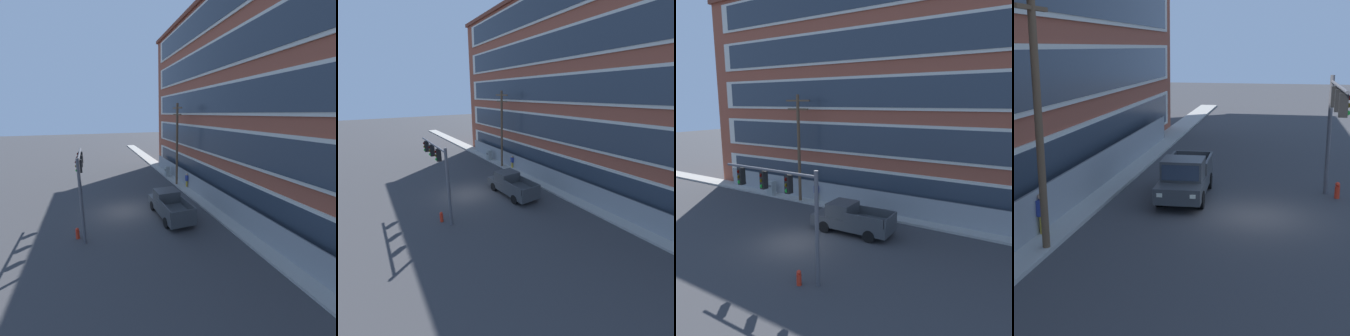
{
  "view_description": "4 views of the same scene",
  "coord_description": "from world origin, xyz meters",
  "views": [
    {
      "loc": [
        18.21,
        -2.28,
        8.21
      ],
      "look_at": [
        1.01,
        3.73,
        3.77
      ],
      "focal_mm": 24.0,
      "sensor_mm": 36.0,
      "label": 1
    },
    {
      "loc": [
        18.1,
        -7.37,
        8.96
      ],
      "look_at": [
        -0.29,
        4.44,
        1.7
      ],
      "focal_mm": 24.0,
      "sensor_mm": 36.0,
      "label": 2
    },
    {
      "loc": [
        12.81,
        -14.57,
        8.64
      ],
      "look_at": [
        0.51,
        5.15,
        3.98
      ],
      "focal_mm": 35.0,
      "sensor_mm": 36.0,
      "label": 3
    },
    {
      "loc": [
        -20.65,
        -0.82,
        6.91
      ],
      "look_at": [
        -1.36,
        2.93,
        2.26
      ],
      "focal_mm": 55.0,
      "sensor_mm": 36.0,
      "label": 4
    }
  ],
  "objects": [
    {
      "name": "electrical_cabinet",
      "position": [
        -8.72,
        7.04,
        0.73
      ],
      "size": [
        0.72,
        0.56,
        1.45
      ],
      "color": "#939993",
      "rests_on": "ground"
    },
    {
      "name": "chain_link_fence",
      "position": [
        0.93,
        7.84,
        0.95
      ],
      "size": [
        31.75,
        0.06,
        1.87
      ],
      "color": "gray",
      "rests_on": "ground"
    },
    {
      "name": "utility_pole_near_corner",
      "position": [
        -5.17,
        6.97,
        5.12
      ],
      "size": [
        2.44,
        0.26,
        9.29
      ],
      "color": "brown",
      "rests_on": "ground"
    },
    {
      "name": "brick_mill_building",
      "position": [
        2.59,
        13.76,
        9.4
      ],
      "size": [
        40.59,
        10.91,
        18.78
      ],
      "color": "brown",
      "rests_on": "ground"
    },
    {
      "name": "pedestrian_near_cabinet",
      "position": [
        -3.93,
        7.69,
        0.97
      ],
      "size": [
        0.41,
        0.25,
        1.69
      ],
      "color": "#B7932D",
      "rests_on": "ground"
    },
    {
      "name": "fire_hydrant",
      "position": [
        3.37,
        -3.53,
        0.38
      ],
      "size": [
        0.24,
        0.24,
        0.78
      ],
      "color": "red",
      "rests_on": "ground"
    },
    {
      "name": "traffic_signal_mast",
      "position": [
        2.16,
        -3.06,
        4.15
      ],
      "size": [
        6.05,
        0.43,
        5.64
      ],
      "color": "#4C4C51",
      "rests_on": "ground"
    },
    {
      "name": "pickup_truck_dark_grey",
      "position": [
        2.12,
        3.44,
        0.95
      ],
      "size": [
        5.68,
        2.26,
        2.01
      ],
      "color": "#383A3D",
      "rests_on": "ground"
    },
    {
      "name": "ground_plane",
      "position": [
        0.0,
        0.0,
        0.0
      ],
      "size": [
        160.0,
        160.0,
        0.0
      ],
      "primitive_type": "plane",
      "color": "#38383A"
    },
    {
      "name": "sidewalk_building_side",
      "position": [
        0.0,
        7.67,
        0.08
      ],
      "size": [
        80.0,
        1.87,
        0.16
      ],
      "primitive_type": "cube",
      "color": "#9E9B93",
      "rests_on": "ground"
    }
  ]
}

